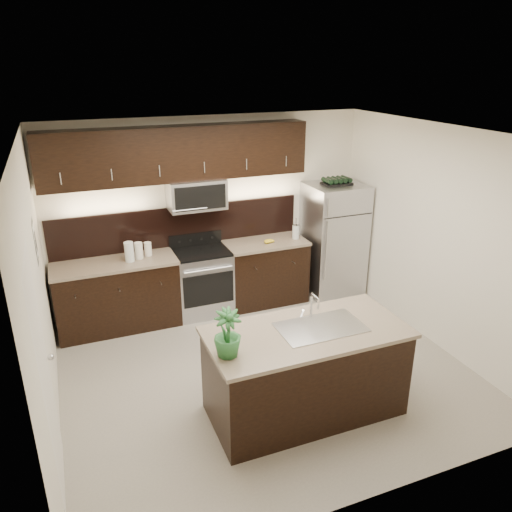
# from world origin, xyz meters

# --- Properties ---
(ground) EXTENTS (4.50, 4.50, 0.00)m
(ground) POSITION_xyz_m (0.00, 0.00, 0.00)
(ground) COLOR gray
(ground) RESTS_ON ground
(room_walls) EXTENTS (4.52, 4.02, 2.71)m
(room_walls) POSITION_xyz_m (-0.11, -0.04, 1.70)
(room_walls) COLOR silver
(room_walls) RESTS_ON ground
(counter_run) EXTENTS (3.51, 0.65, 0.94)m
(counter_run) POSITION_xyz_m (-0.46, 1.69, 0.47)
(counter_run) COLOR black
(counter_run) RESTS_ON ground
(upper_fixtures) EXTENTS (3.49, 0.40, 1.66)m
(upper_fixtures) POSITION_xyz_m (-0.43, 1.84, 2.14)
(upper_fixtures) COLOR black
(upper_fixtures) RESTS_ON counter_run
(island) EXTENTS (1.96, 0.96, 0.94)m
(island) POSITION_xyz_m (0.10, -0.80, 0.47)
(island) COLOR black
(island) RESTS_ON ground
(sink_faucet) EXTENTS (0.84, 0.50, 0.28)m
(sink_faucet) POSITION_xyz_m (0.25, -0.79, 0.96)
(sink_faucet) COLOR silver
(sink_faucet) RESTS_ON island
(refrigerator) EXTENTS (0.81, 0.74, 1.69)m
(refrigerator) POSITION_xyz_m (1.80, 1.63, 0.84)
(refrigerator) COLOR #B2B2B7
(refrigerator) RESTS_ON ground
(wine_rack) EXTENTS (0.42, 0.26, 0.10)m
(wine_rack) POSITION_xyz_m (1.80, 1.63, 1.74)
(wine_rack) COLOR black
(wine_rack) RESTS_ON refrigerator
(plant) EXTENTS (0.26, 0.26, 0.44)m
(plant) POSITION_xyz_m (-0.75, -0.93, 1.16)
(plant) COLOR #26602C
(plant) RESTS_ON island
(canisters) EXTENTS (0.37, 0.22, 0.26)m
(canisters) POSITION_xyz_m (-1.12, 1.68, 1.06)
(canisters) COLOR silver
(canisters) RESTS_ON counter_run
(french_press) EXTENTS (0.10, 0.10, 0.30)m
(french_press) POSITION_xyz_m (1.17, 1.64, 1.05)
(french_press) COLOR silver
(french_press) RESTS_ON counter_run
(bananas) EXTENTS (0.18, 0.15, 0.05)m
(bananas) POSITION_xyz_m (0.69, 1.61, 0.96)
(bananas) COLOR gold
(bananas) RESTS_ON counter_run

